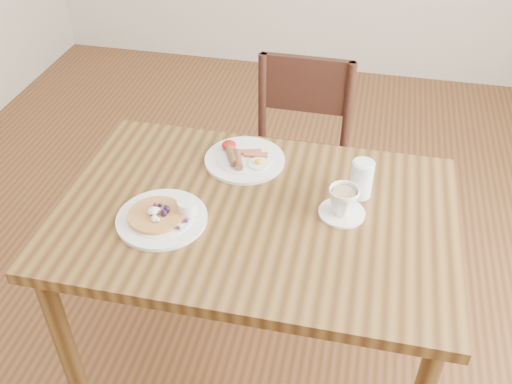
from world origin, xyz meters
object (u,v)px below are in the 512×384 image
Objects in this scene: dining_table at (256,234)px; breakfast_plate at (243,158)px; pancake_plate at (163,216)px; teacup_saucer at (343,202)px; chair_far at (298,157)px; water_glass at (362,179)px.

breakfast_plate reaches higher than dining_table.
teacup_saucer reaches higher than pancake_plate.
chair_far is at bearing 109.55° from teacup_saucer.
dining_table is 4.44× the size of pancake_plate.
breakfast_plate is (-0.10, 0.24, 0.11)m from dining_table.
teacup_saucer is 0.11m from water_glass.
teacup_saucer is at bearing -113.37° from water_glass.
breakfast_plate is 2.22× the size of water_glass.
breakfast_plate is 0.41m from water_glass.
pancake_plate is 2.22× the size of water_glass.
pancake_plate is at bearing 69.80° from chair_far.
water_glass is (0.27, -0.53, 0.32)m from chair_far.
chair_far is 0.87m from pancake_plate.
pancake_plate is 1.00× the size of breakfast_plate.
teacup_saucer is at bearing -29.68° from breakfast_plate.
dining_table is at bearing 21.73° from pancake_plate.
dining_table is at bearing 87.68° from chair_far.
dining_table is 0.69m from chair_far.
chair_far is 3.26× the size of pancake_plate.
pancake_plate is at bearing -156.18° from water_glass.
breakfast_plate is (0.16, 0.34, -0.00)m from pancake_plate.
teacup_saucer is at bearing 15.48° from pancake_plate.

